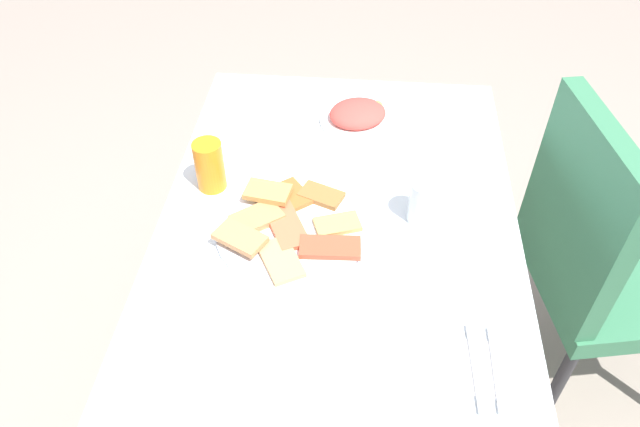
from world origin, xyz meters
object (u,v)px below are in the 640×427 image
dining_chair (601,255)px  spoon (497,369)px  salad_plate_greens (358,115)px  dining_table (338,243)px  pide_platter (290,227)px  drinking_glass (425,201)px  soda_can (210,166)px  fork (476,367)px  paper_napkin (486,369)px

dining_chair → spoon: 0.62m
dining_chair → salad_plate_greens: (-0.24, -0.63, 0.21)m
dining_table → pide_platter: size_ratio=3.46×
salad_plate_greens → drinking_glass: bearing=24.3°
soda_can → spoon: 0.74m
salad_plate_greens → fork: 0.75m
dining_chair → drinking_glass: bearing=-77.2°
dining_table → spoon: size_ratio=6.55×
dining_chair → pide_platter: dining_chair is taller
soda_can → paper_napkin: bearing=53.3°
dining_table → soda_can: soda_can is taller
pide_platter → paper_napkin: bearing=51.7°
dining_chair → paper_napkin: 0.63m
pide_platter → paper_napkin: size_ratio=2.87×
dining_chair → soda_can: bearing=-87.4°
salad_plate_greens → fork: size_ratio=1.11×
fork → spoon: 0.04m
drinking_glass → fork: size_ratio=0.58×
salad_plate_greens → paper_napkin: bearing=19.9°
soda_can → dining_table: bearing=75.2°
salad_plate_greens → soda_can: bearing=-48.8°
soda_can → drinking_glass: size_ratio=1.19×
dining_table → pide_platter: (0.05, -0.10, 0.09)m
pide_platter → fork: (0.30, 0.37, -0.01)m
soda_can → spoon: (0.43, 0.60, -0.06)m
drinking_glass → fork: bearing=12.8°
drinking_glass → paper_napkin: bearing=15.4°
salad_plate_greens → fork: (0.72, 0.24, -0.01)m
dining_chair → drinking_glass: (0.11, -0.47, 0.24)m
fork → spoon: (0.00, 0.04, 0.00)m
paper_napkin → fork: 0.02m
salad_plate_greens → spoon: (0.72, 0.28, -0.01)m
paper_napkin → fork: bearing=-90.0°
drinking_glass → fork: 0.38m
pide_platter → dining_chair: bearing=102.8°
dining_chair → salad_plate_greens: bearing=-111.0°
salad_plate_greens → pide_platter: bearing=-17.0°
dining_chair → paper_napkin: size_ratio=8.05×
dining_chair → pide_platter: bearing=-77.2°
dining_chair → fork: 0.64m
fork → spoon: same height
paper_napkin → dining_chair: bearing=142.3°
dining_chair → spoon: (0.48, -0.35, 0.20)m
pide_platter → soda_can: soda_can is taller
dining_table → paper_napkin: bearing=38.7°
paper_napkin → fork: fork is taller
salad_plate_greens → drinking_glass: (0.35, 0.16, 0.03)m
paper_napkin → drinking_glass: bearing=-164.6°
dining_table → salad_plate_greens: bearing=176.0°
salad_plate_greens → dining_table: bearing=-4.0°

